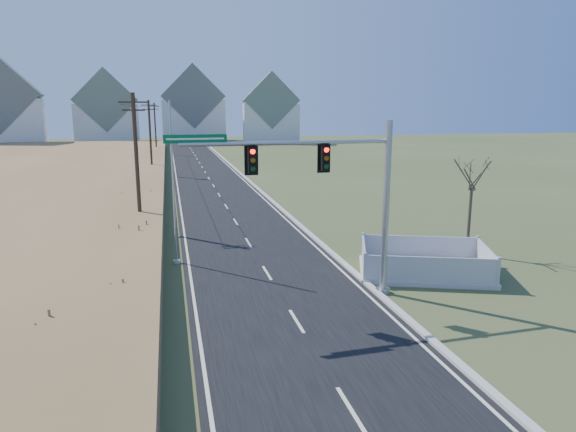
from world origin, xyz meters
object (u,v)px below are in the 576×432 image
(fence_enclosure, at_px, (424,268))
(bare_tree, at_px, (473,172))
(traffic_signal_mast, at_px, (345,192))
(flagpole, at_px, (174,201))
(open_sign, at_px, (437,272))

(fence_enclosure, height_order, bare_tree, bare_tree)
(bare_tree, bearing_deg, traffic_signal_mast, -151.78)
(flagpole, bearing_deg, fence_enclosure, -20.89)
(traffic_signal_mast, relative_size, fence_enclosure, 1.30)
(traffic_signal_mast, xyz_separation_m, open_sign, (5.21, 1.36, -4.27))
(fence_enclosure, xyz_separation_m, flagpole, (-11.87, 4.53, 3.07))
(fence_enclosure, distance_m, bare_tree, 6.51)
(fence_enclosure, bearing_deg, bare_tree, 53.11)
(traffic_signal_mast, distance_m, flagpole, 9.71)
(fence_enclosure, height_order, open_sign, fence_enclosure)
(fence_enclosure, relative_size, bare_tree, 1.27)
(open_sign, relative_size, flagpole, 0.07)
(bare_tree, bearing_deg, fence_enclosure, -146.65)
(fence_enclosure, xyz_separation_m, bare_tree, (4.05, 2.67, 4.34))
(traffic_signal_mast, bearing_deg, open_sign, 12.11)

